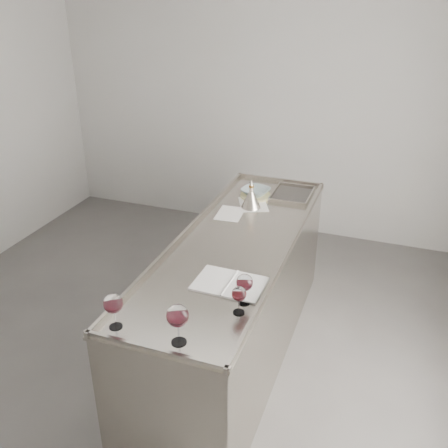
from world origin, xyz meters
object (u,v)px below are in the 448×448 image
(wine_glass_middle, at_px, (178,317))
(notebook, at_px, (230,283))
(wine_glass_small, at_px, (239,295))
(counter, at_px, (235,299))
(wine_glass_left, at_px, (113,304))
(wine_funnel, at_px, (251,199))
(wine_glass_right, at_px, (245,283))
(ceramic_bowl, at_px, (256,192))

(wine_glass_middle, distance_m, notebook, 0.59)
(wine_glass_middle, height_order, wine_glass_small, wine_glass_middle)
(counter, relative_size, notebook, 5.92)
(wine_glass_left, relative_size, wine_funnel, 0.84)
(wine_glass_middle, relative_size, wine_glass_right, 1.20)
(counter, distance_m, wine_glass_small, 0.99)
(counter, relative_size, wine_glass_left, 12.46)
(counter, xyz_separation_m, wine_glass_small, (0.27, -0.75, 0.58))
(ceramic_bowl, relative_size, wine_funnel, 0.96)
(wine_glass_right, height_order, notebook, wine_glass_right)
(counter, bearing_deg, notebook, -74.84)
(wine_funnel, bearing_deg, wine_glass_left, -97.03)
(wine_glass_middle, bearing_deg, wine_glass_right, 64.98)
(wine_glass_small, xyz_separation_m, notebook, (-0.14, 0.24, -0.11))
(wine_glass_left, height_order, wine_glass_right, wine_glass_left)
(wine_glass_left, relative_size, wine_glass_middle, 0.90)
(wine_glass_left, relative_size, notebook, 0.47)
(wine_glass_middle, bearing_deg, wine_glass_small, 59.15)
(wine_glass_small, bearing_deg, wine_funnel, 104.62)
(wine_glass_right, relative_size, wine_glass_small, 1.13)
(wine_glass_small, bearing_deg, wine_glass_left, -149.05)
(wine_glass_middle, distance_m, wine_funnel, 1.66)
(wine_glass_right, height_order, ceramic_bowl, wine_glass_right)
(wine_glass_right, xyz_separation_m, notebook, (-0.14, 0.15, -0.12))
(counter, bearing_deg, wine_funnel, 97.04)
(wine_glass_right, distance_m, wine_funnel, 1.28)
(wine_glass_right, bearing_deg, notebook, 132.59)
(wine_glass_left, distance_m, wine_funnel, 1.67)
(wine_glass_middle, xyz_separation_m, wine_glass_right, (0.20, 0.42, -0.03))
(notebook, bearing_deg, wine_glass_small, -59.40)
(ceramic_bowl, distance_m, wine_funnel, 0.22)
(counter, relative_size, wine_glass_middle, 11.20)
(wine_glass_left, height_order, wine_funnel, wine_funnel)
(wine_glass_right, bearing_deg, wine_glass_middle, -115.02)
(wine_glass_small, distance_m, notebook, 0.30)
(wine_glass_middle, xyz_separation_m, wine_funnel, (-0.15, 1.66, -0.08))
(wine_glass_right, relative_size, notebook, 0.44)
(wine_glass_small, bearing_deg, ceramic_bowl, 103.61)
(ceramic_bowl, bearing_deg, counter, -82.92)
(counter, height_order, wine_glass_small, wine_glass_small)
(wine_glass_small, xyz_separation_m, wine_funnel, (-0.35, 1.33, -0.04))
(counter, relative_size, wine_glass_small, 15.10)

